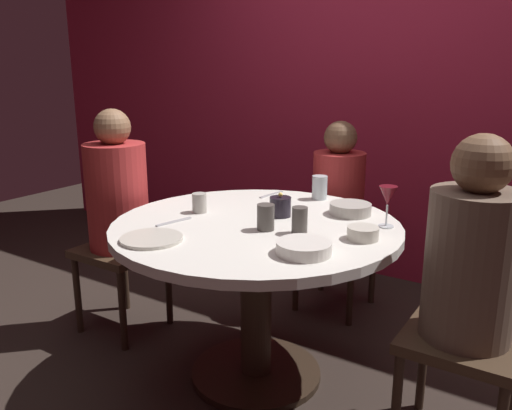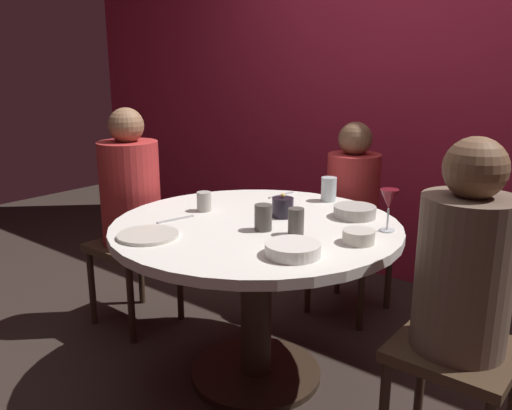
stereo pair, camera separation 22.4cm
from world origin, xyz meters
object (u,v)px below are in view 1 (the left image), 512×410
seated_diner_back (338,195)px  bowl_serving_large (304,248)px  bowl_salad_center (350,209)px  cup_by_left_diner (266,217)px  cup_near_candle (300,220)px  dining_table (256,259)px  cup_by_right_diner (200,203)px  seated_diner_left (117,199)px  bowl_small_white (363,233)px  seated_diner_right (471,266)px  candle_holder (280,207)px  wine_glass (388,197)px  cup_center_front (320,187)px  cell_phone (279,205)px  dinner_plate (151,239)px

seated_diner_back → bowl_serving_large: (0.35, -1.09, 0.08)m
bowl_salad_center → cup_by_left_diner: 0.45m
seated_diner_back → cup_near_candle: (0.23, -0.89, 0.11)m
dining_table → cup_by_right_diner: size_ratio=13.90×
seated_diner_left → bowl_small_white: seated_diner_left is taller
seated_diner_right → candle_holder: seated_diner_right is taller
wine_glass → cup_center_front: (-0.45, 0.28, -0.07)m
seated_diner_back → wine_glass: (0.49, -0.61, 0.18)m
dining_table → cup_near_candle: cup_near_candle is taller
seated_diner_right → wine_glass: bearing=-32.4°
wine_glass → cup_by_right_diner: wine_glass is taller
candle_holder → seated_diner_back: bearing=92.8°
cell_phone → cup_center_front: (0.10, 0.23, 0.06)m
seated_diner_right → dinner_plate: 1.17m
seated_diner_back → wine_glass: 0.81m
dinner_plate → cup_by_right_diner: size_ratio=2.71×
wine_glass → cup_by_left_diner: 0.51m
cup_center_front → wine_glass: bearing=-31.8°
wine_glass → cup_near_candle: wine_glass is taller
cup_center_front → cup_near_candle: bearing=-71.8°
bowl_salad_center → bowl_small_white: 0.35m
seated_diner_left → bowl_small_white: size_ratio=9.64×
seated_diner_right → cup_by_left_diner: size_ratio=11.01×
bowl_small_white → cup_by_right_diner: 0.78m
cell_phone → candle_holder: bearing=-97.3°
bowl_salad_center → cup_by_left_diner: size_ratio=1.74×
cell_phone → bowl_small_white: size_ratio=1.13×
seated_diner_left → seated_diner_right: (1.74, -0.00, 0.00)m
bowl_small_white → dining_table: bearing=-175.0°
bowl_small_white → wine_glass: bearing=84.1°
bowl_serving_large → cup_by_left_diner: 0.32m
dining_table → wine_glass: wine_glass is taller
cup_near_candle → bowl_salad_center: bearing=80.3°
bowl_small_white → cup_by_left_diner: bearing=-165.2°
seated_diner_back → candle_holder: seated_diner_back is taller
wine_glass → seated_diner_left: bearing=-169.6°
candle_holder → bowl_small_white: (0.43, -0.11, -0.02)m
seated_diner_back → bowl_salad_center: (0.29, -0.52, 0.08)m
seated_diner_left → cup_center_front: bearing=30.3°
seated_diner_left → bowl_serving_large: size_ratio=5.91×
seated_diner_back → cell_phone: 0.57m
seated_diner_back → seated_diner_right: bearing=45.7°
cell_phone → bowl_small_white: bearing=-64.6°
seated_diner_back → cup_center_front: 0.36m
wine_glass → cup_near_candle: size_ratio=1.61×
cell_phone → cup_by_left_diner: cup_by_left_diner is taller
seated_diner_back → bowl_salad_center: size_ratio=5.88×
seated_diner_right → dinner_plate: seated_diner_right is taller
wine_glass → bowl_serving_large: 0.51m
bowl_small_white → seated_diner_right: bearing=-5.7°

